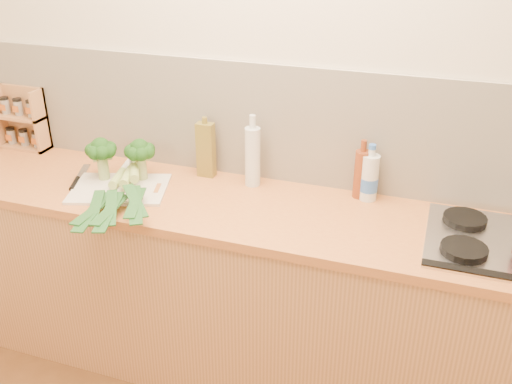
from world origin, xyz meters
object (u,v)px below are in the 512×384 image
Objects in this scene: gas_hob at (506,243)px; chopping_board at (120,189)px; spice_rack at (23,122)px; chefs_knife at (77,181)px.

gas_hob is 1.38× the size of chopping_board.
spice_rack is at bearing 173.98° from gas_hob.
chopping_board is (-1.62, -0.05, -0.01)m from gas_hob.
chopping_board is at bearing -178.28° from gas_hob.
spice_rack is at bearing 141.18° from chopping_board.
chopping_board is 0.81m from spice_rack.
chefs_knife is 0.89× the size of spice_rack.
gas_hob is 1.78× the size of spice_rack.
spice_rack is at bearing 129.52° from chefs_knife.
spice_rack reaches higher than chopping_board.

